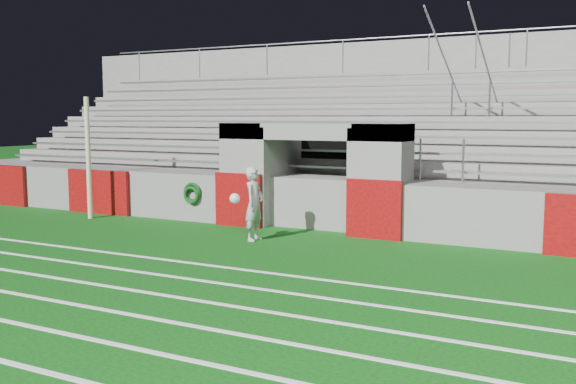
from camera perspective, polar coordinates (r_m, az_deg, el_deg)
The scene contains 6 objects.
ground at distance 12.91m, azimuth -4.50°, elevation -5.63°, with size 90.00×90.00×0.00m, color #0B450E.
field_post at distance 18.19m, azimuth -17.33°, elevation 2.89°, with size 0.13×0.13×3.29m, color beige.
field_markings at distance 9.20m, azimuth -21.52°, elevation -11.13°, with size 28.00×8.09×0.01m.
stadium_structure at distance 19.87m, azimuth 7.72°, elevation 2.99°, with size 26.00×8.48×5.42m.
goalkeeper_with_ball at distance 14.31m, azimuth -3.07°, elevation -1.03°, with size 0.70×0.68×1.65m.
hose_coil at distance 16.97m, azimuth -8.54°, elevation -0.14°, with size 0.54×0.15×0.56m.
Camera 1 is at (6.69, -10.69, 2.74)m, focal length 40.00 mm.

